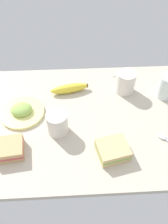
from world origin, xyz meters
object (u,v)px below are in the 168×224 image
sandwich_main (9,149)px  banana (69,88)px  plate_of_food (22,111)px  coffee_mug_black (126,82)px  coffee_mug_milky (57,123)px  glass_of_milk (166,88)px  sandwich_side (113,150)px  spoon (168,141)px

sandwich_main → banana: size_ratio=0.63×
plate_of_food → coffee_mug_black: 45.46cm
coffee_mug_milky → glass_of_milk: size_ratio=0.95×
coffee_mug_milky → sandwich_side: (-19.19, 11.28, -2.38)cm
glass_of_milk → banana: (41.21, -4.73, -2.58)cm
plate_of_food → coffee_mug_black: size_ratio=1.76×
plate_of_food → banana: plate_of_food is taller
plate_of_food → glass_of_milk: 61.13cm
plate_of_food → spoon: plate_of_food is taller
coffee_mug_black → spoon: coffee_mug_black is taller
banana → coffee_mug_milky: bearing=78.1°
coffee_mug_black → spoon: 30.85cm
coffee_mug_black → sandwich_side: coffee_mug_black is taller
plate_of_food → glass_of_milk: bearing=-173.1°
glass_of_milk → coffee_mug_black: bearing=-13.8°
banana → spoon: bearing=140.9°
sandwich_side → coffee_mug_black: bearing=-106.9°
coffee_mug_milky → spoon: (-40.24, 7.26, -4.20)cm
banana → spoon: 45.97cm
coffee_mug_milky → banana: coffee_mug_milky is taller
sandwich_main → banana: sandwich_main is taller
spoon → glass_of_milk: bearing=-102.9°
coffee_mug_milky → plate_of_food: bearing=-33.1°
sandwich_main → sandwich_side: same height
coffee_mug_milky → sandwich_main: bearing=28.2°
coffee_mug_milky → sandwich_main: coffee_mug_milky is taller
glass_of_milk → plate_of_food: bearing=6.9°
coffee_mug_black → banana: (24.45, -0.60, -3.01)cm
coffee_mug_black → banana: coffee_mug_black is taller
banana → sandwich_main: bearing=55.2°
coffee_mug_black → banana: 24.64cm
glass_of_milk → spoon: 25.22cm
sandwich_side → glass_of_milk: bearing=-133.3°
plate_of_food → sandwich_main: same height
sandwich_main → banana: 37.34cm
glass_of_milk → banana: 41.56cm
banana → spoon: (-35.65, 28.98, -1.60)cm
coffee_mug_milky → glass_of_milk: (-45.80, -16.98, -0.02)cm
coffee_mug_milky → sandwich_side: size_ratio=0.82×
coffee_mug_black → plate_of_food: bearing=14.7°
glass_of_milk → banana: size_ratio=0.61×
sandwich_side → banana: 36.08cm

